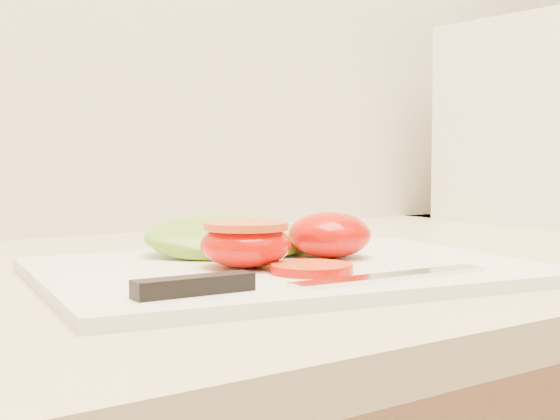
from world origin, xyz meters
TOP-DOWN VIEW (x-y plane):
  - cutting_board at (-0.38, 1.58)m, footprint 0.44×0.35m
  - tomato_half_dome at (-0.32, 1.60)m, footprint 0.07×0.07m
  - tomato_half_cut at (-0.42, 1.59)m, footprint 0.07×0.07m
  - tomato_slice_0 at (-0.39, 1.53)m, footprint 0.06×0.06m
  - lettuce_leaf_0 at (-0.38, 1.67)m, footprint 0.18×0.15m
  - lettuce_leaf_1 at (-0.33, 1.66)m, footprint 0.12×0.11m
  - knife at (-0.45, 1.49)m, footprint 0.28×0.05m
  - appliance at (0.25, 1.79)m, footprint 0.20×0.25m

SIDE VIEW (x-z plane):
  - cutting_board at x=-0.38m, z-range 0.93..0.94m
  - tomato_slice_0 at x=-0.39m, z-range 0.94..0.95m
  - knife at x=-0.45m, z-range 0.94..0.95m
  - lettuce_leaf_1 at x=-0.33m, z-range 0.94..0.96m
  - lettuce_leaf_0 at x=-0.38m, z-range 0.94..0.97m
  - tomato_half_dome at x=-0.32m, z-range 0.94..0.98m
  - tomato_half_cut at x=-0.42m, z-range 0.94..0.98m
  - appliance at x=0.25m, z-range 0.93..1.23m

